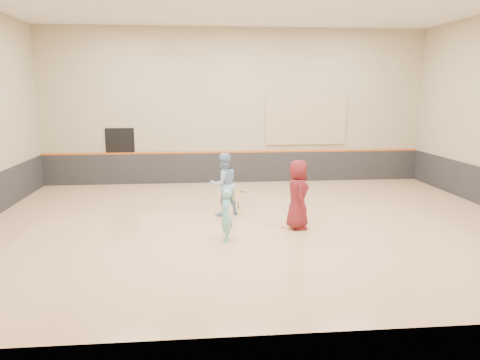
{
  "coord_description": "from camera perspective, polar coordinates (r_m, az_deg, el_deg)",
  "views": [
    {
      "loc": [
        -1.63,
        -12.37,
        3.6
      ],
      "look_at": [
        -0.38,
        0.4,
        1.15
      ],
      "focal_mm": 35.0,
      "sensor_mm": 36.0,
      "label": 1
    }
  ],
  "objects": [
    {
      "name": "ball_in_hand",
      "position": [
        12.27,
        7.48,
        -0.73
      ],
      "size": [
        0.07,
        0.07,
        0.07
      ],
      "primitive_type": "sphere",
      "color": "yellow",
      "rests_on": "young_man"
    },
    {
      "name": "doorway",
      "position": [
        18.75,
        -14.35,
        2.8
      ],
      "size": [
        1.1,
        0.05,
        2.2
      ],
      "primitive_type": "cube",
      "color": "black",
      "rests_on": "floor"
    },
    {
      "name": "girl",
      "position": [
        11.31,
        -1.75,
        -4.33
      ],
      "size": [
        0.35,
        0.5,
        1.29
      ],
      "primitive_type": "imported",
      "rotation": [
        0.0,
        0.0,
        -1.66
      ],
      "color": "#7AD3CF",
      "rests_on": "floor"
    },
    {
      "name": "accent_stripe",
      "position": [
        18.56,
        -0.5,
        3.44
      ],
      "size": [
        14.9,
        0.03,
        0.06
      ],
      "primitive_type": "cube",
      "color": "#D85914",
      "rests_on": "wall_back"
    },
    {
      "name": "young_man",
      "position": [
        12.41,
        7.05,
        -1.76
      ],
      "size": [
        0.6,
        0.91,
        1.83
      ],
      "primitive_type": "imported",
      "rotation": [
        0.0,
        0.0,
        1.55
      ],
      "color": "maroon",
      "rests_on": "floor"
    },
    {
      "name": "wainscot_back",
      "position": [
        18.66,
        -0.5,
        1.55
      ],
      "size": [
        14.9,
        0.04,
        1.2
      ],
      "primitive_type": "cube",
      "color": "#232326",
      "rests_on": "floor"
    },
    {
      "name": "held_racket",
      "position": [
        13.57,
        -0.37,
        -2.05
      ],
      "size": [
        0.41,
        0.41,
        0.53
      ],
      "primitive_type": null,
      "color": "yellow",
      "rests_on": "instructor"
    },
    {
      "name": "instructor",
      "position": [
        13.62,
        -2.03,
        -0.54
      ],
      "size": [
        1.1,
        1.01,
        1.84
      ],
      "primitive_type": "imported",
      "rotation": [
        0.0,
        0.0,
        3.57
      ],
      "color": "#90B1DE",
      "rests_on": "floor"
    },
    {
      "name": "ball_beside_spare",
      "position": [
        13.84,
        0.02,
        -4.13
      ],
      "size": [
        0.07,
        0.07,
        0.07
      ],
      "primitive_type": "sphere",
      "color": "#BAD832",
      "rests_on": "floor"
    },
    {
      "name": "room",
      "position": [
        12.79,
        1.88,
        -1.79
      ],
      "size": [
        15.04,
        12.04,
        6.22
      ],
      "color": "tan",
      "rests_on": "ground"
    },
    {
      "name": "acoustic_panel",
      "position": [
        18.89,
        8.06,
        7.36
      ],
      "size": [
        3.2,
        0.08,
        2.0
      ],
      "primitive_type": "cube",
      "color": "tan",
      "rests_on": "wall_back"
    },
    {
      "name": "spare_racket",
      "position": [
        17.01,
        -0.47,
        -1.34
      ],
      "size": [
        0.65,
        0.65,
        0.04
      ],
      "primitive_type": null,
      "color": "gold",
      "rests_on": "floor"
    },
    {
      "name": "ball_under_racket",
      "position": [
        12.57,
        5.19,
        -5.71
      ],
      "size": [
        0.07,
        0.07,
        0.07
      ],
      "primitive_type": "sphere",
      "color": "yellow",
      "rests_on": "floor"
    }
  ]
}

